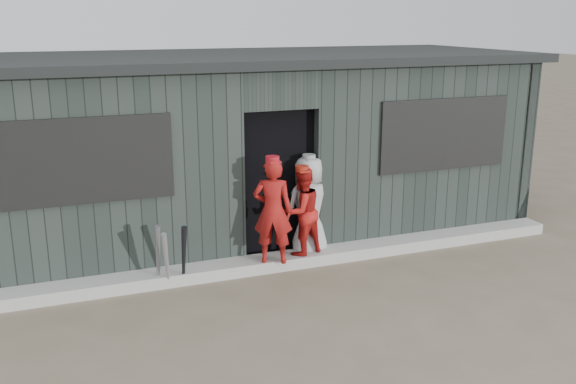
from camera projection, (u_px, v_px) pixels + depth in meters
name	position (u px, v px, depth m)	size (l,w,h in m)	color
ground	(349.00, 327.00, 6.70)	(80.00, 80.00, 0.00)	brown
curb	(287.00, 260.00, 8.32)	(8.00, 0.36, 0.15)	#9F9F9A
bat_left	(166.00, 261.00, 7.45)	(0.07, 0.07, 0.80)	#9B9BA3
bat_mid	(158.00, 256.00, 7.53)	(0.07, 0.07, 0.82)	gray
bat_right	(184.00, 256.00, 7.55)	(0.07, 0.07, 0.83)	black
player_red_left	(273.00, 211.00, 7.89)	(0.49, 0.32, 1.33)	maroon
player_red_right	(302.00, 211.00, 8.21)	(0.56, 0.43, 1.14)	#B01915
player_grey_back	(309.00, 208.00, 8.45)	(0.68, 0.44, 1.39)	#A5A5A5
dugout	(247.00, 145.00, 9.51)	(8.30, 3.30, 2.62)	black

